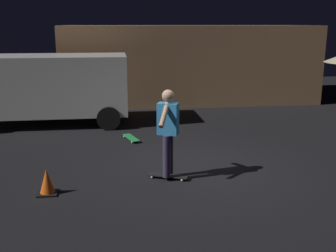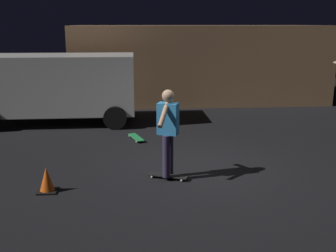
{
  "view_description": "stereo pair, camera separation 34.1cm",
  "coord_description": "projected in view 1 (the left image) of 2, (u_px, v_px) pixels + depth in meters",
  "views": [
    {
      "loc": [
        -1.54,
        -7.88,
        2.91
      ],
      "look_at": [
        -0.6,
        -0.51,
        1.05
      ],
      "focal_mm": 43.64,
      "sensor_mm": 36.0,
      "label": 1
    },
    {
      "loc": [
        -1.2,
        -7.92,
        2.91
      ],
      "look_at": [
        -0.6,
        -0.51,
        1.05
      ],
      "focal_mm": 43.64,
      "sensor_mm": 36.0,
      "label": 2
    }
  ],
  "objects": [
    {
      "name": "ground_plane",
      "position": [
        194.0,
        168.0,
        8.48
      ],
      "size": [
        28.0,
        28.0,
        0.0
      ],
      "primitive_type": "plane",
      "color": "black"
    },
    {
      "name": "skateboard_ridden",
      "position": [
        168.0,
        176.0,
        7.9
      ],
      "size": [
        0.8,
        0.49,
        0.07
      ],
      "color": "black",
      "rests_on": "ground_plane"
    },
    {
      "name": "skater",
      "position": [
        168.0,
        127.0,
        7.66
      ],
      "size": [
        0.46,
        0.94,
        1.67
      ],
      "color": "#382D4C",
      "rests_on": "skateboard_ridden"
    },
    {
      "name": "parked_van",
      "position": [
        48.0,
        85.0,
        12.01
      ],
      "size": [
        4.61,
        2.2,
        2.03
      ],
      "color": "silver",
      "rests_on": "ground_plane"
    },
    {
      "name": "skateboard_spare",
      "position": [
        131.0,
        138.0,
        10.53
      ],
      "size": [
        0.43,
        0.8,
        0.07
      ],
      "color": "green",
      "rests_on": "ground_plane"
    },
    {
      "name": "low_building",
      "position": [
        186.0,
        62.0,
        16.15
      ],
      "size": [
        9.43,
        4.09,
        2.86
      ],
      "color": "#AD7F56",
      "rests_on": "ground_plane"
    },
    {
      "name": "traffic_cone",
      "position": [
        47.0,
        183.0,
        7.15
      ],
      "size": [
        0.34,
        0.34,
        0.46
      ],
      "color": "black",
      "rests_on": "ground_plane"
    }
  ]
}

